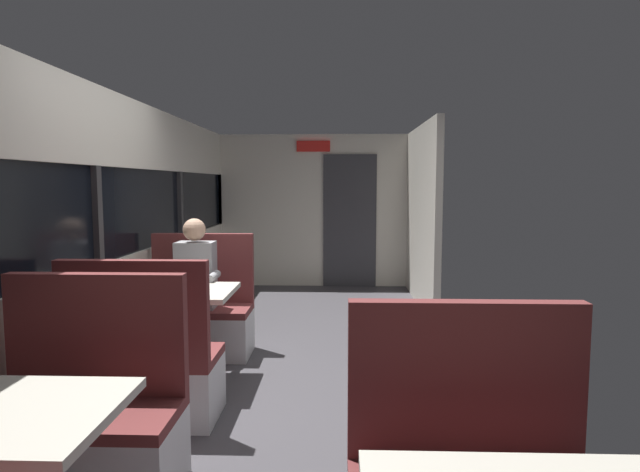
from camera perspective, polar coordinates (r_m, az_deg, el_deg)
The scene contains 9 objects.
ground_plane at distance 4.26m, azimuth -3.40°, elevation -16.12°, with size 3.30×9.20×0.02m, color #423F44.
carriage_window_panel_left at distance 4.37m, azimuth -22.81°, elevation -0.86°, with size 0.09×8.48×2.30m.
carriage_end_bulkhead at distance 8.15m, azimuth -0.28°, elevation 2.61°, with size 2.90×0.11×2.30m.
carriage_aisle_panel_right at distance 7.03m, azimuth 10.74°, elevation 2.12°, with size 0.08×2.40×2.30m, color beige.
bench_near_window_facing_entry at distance 3.11m, azimuth -23.70°, elevation -18.39°, with size 0.95×0.50×1.10m.
dining_table_mid_window at distance 4.37m, azimuth -15.12°, elevation -6.83°, with size 0.90×0.70×0.74m.
bench_mid_window_facing_end at distance 3.82m, azimuth -18.15°, elevation -13.61°, with size 0.95×0.50×1.10m.
bench_mid_window_facing_entry at distance 5.10m, azimuth -12.70°, elevation -8.59°, with size 0.95×0.50×1.10m.
seated_passenger at distance 4.98m, azimuth -12.96°, elevation -6.46°, with size 0.47×0.55×1.26m.
Camera 1 is at (0.38, -3.94, 1.57)m, focal length 30.07 mm.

